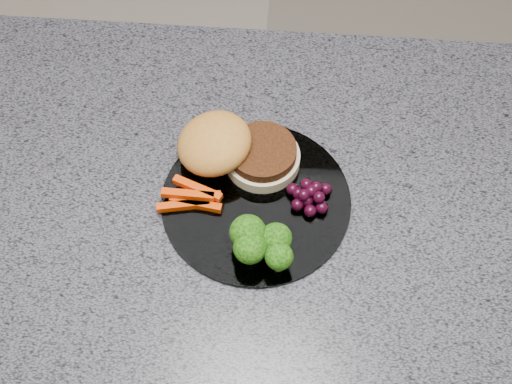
{
  "coord_description": "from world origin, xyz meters",
  "views": [
    {
      "loc": [
        0.1,
        -0.53,
        1.74
      ],
      "look_at": [
        0.06,
        -0.02,
        0.93
      ],
      "focal_mm": 50.0,
      "sensor_mm": 36.0,
      "label": 1
    }
  ],
  "objects_px": {
    "island_cabinet": "(228,313)",
    "grape_bunch": "(310,195)",
    "plate": "(256,201)",
    "burger": "(232,150)"
  },
  "relations": [
    {
      "from": "island_cabinet",
      "to": "burger",
      "type": "height_order",
      "value": "burger"
    },
    {
      "from": "plate",
      "to": "grape_bunch",
      "type": "distance_m",
      "value": 0.07
    },
    {
      "from": "island_cabinet",
      "to": "burger",
      "type": "bearing_deg",
      "value": 65.24
    },
    {
      "from": "plate",
      "to": "burger",
      "type": "xyz_separation_m",
      "value": [
        -0.04,
        0.06,
        0.03
      ]
    },
    {
      "from": "plate",
      "to": "grape_bunch",
      "type": "height_order",
      "value": "grape_bunch"
    },
    {
      "from": "island_cabinet",
      "to": "grape_bunch",
      "type": "distance_m",
      "value": 0.51
    },
    {
      "from": "island_cabinet",
      "to": "plate",
      "type": "height_order",
      "value": "plate"
    },
    {
      "from": "plate",
      "to": "island_cabinet",
      "type": "bearing_deg",
      "value": 156.97
    },
    {
      "from": "grape_bunch",
      "to": "burger",
      "type": "bearing_deg",
      "value": 152.2
    },
    {
      "from": "plate",
      "to": "burger",
      "type": "height_order",
      "value": "burger"
    }
  ]
}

